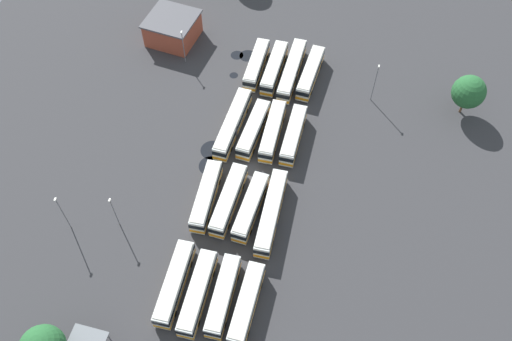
{
  "coord_description": "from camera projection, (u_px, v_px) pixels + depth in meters",
  "views": [
    {
      "loc": [
        -52.84,
        -11.8,
        77.51
      ],
      "look_at": [
        -0.69,
        -0.89,
        1.48
      ],
      "focal_mm": 38.22,
      "sensor_mm": 36.0,
      "label": 1
    }
  ],
  "objects": [
    {
      "name": "bus_row3_slot3",
      "position": [
        256.0,
        65.0,
        107.06
      ],
      "size": [
        12.19,
        2.98,
        3.4
      ],
      "color": "silver",
      "rests_on": "ground_plane"
    },
    {
      "name": "tree_west_edge",
      "position": [
        469.0,
        92.0,
        98.01
      ],
      "size": [
        6.11,
        6.11,
        8.45
      ],
      "color": "brown",
      "rests_on": "ground_plane"
    },
    {
      "name": "bus_row3_slot2",
      "position": [
        274.0,
        68.0,
        106.51
      ],
      "size": [
        12.92,
        3.27,
        3.4
      ],
      "color": "silver",
      "rests_on": "ground_plane"
    },
    {
      "name": "bus_row2_slot1",
      "position": [
        273.0,
        131.0,
        97.4
      ],
      "size": [
        12.61,
        2.78,
        3.4
      ],
      "color": "silver",
      "rests_on": "ground_plane"
    },
    {
      "name": "puddle_centre_drain",
      "position": [
        211.0,
        166.0,
        95.21
      ],
      "size": [
        4.2,
        4.2,
        0.01
      ],
      "primitive_type": "cylinder",
      "color": "black",
      "rests_on": "ground_plane"
    },
    {
      "name": "lamp_post_near_entrance",
      "position": [
        375.0,
        82.0,
        100.2
      ],
      "size": [
        0.56,
        0.28,
        8.87
      ],
      "color": "slate",
      "rests_on": "ground_plane"
    },
    {
      "name": "puddle_back_corner",
      "position": [
        212.0,
        150.0,
        97.19
      ],
      "size": [
        4.3,
        4.3,
        0.01
      ],
      "primitive_type": "cylinder",
      "color": "black",
      "rests_on": "ground_plane"
    },
    {
      "name": "bus_row1_slot0",
      "position": [
        271.0,
        213.0,
        87.66
      ],
      "size": [
        15.3,
        2.75,
        3.4
      ],
      "color": "silver",
      "rests_on": "ground_plane"
    },
    {
      "name": "lamp_post_far_corner",
      "position": [
        183.0,
        45.0,
        106.64
      ],
      "size": [
        0.56,
        0.28,
        7.71
      ],
      "color": "slate",
      "rests_on": "ground_plane"
    },
    {
      "name": "bus_row1_slot2",
      "position": [
        229.0,
        200.0,
        89.06
      ],
      "size": [
        13.18,
        3.58,
        3.4
      ],
      "color": "silver",
      "rests_on": "ground_plane"
    },
    {
      "name": "bus_row2_slot0",
      "position": [
        293.0,
        135.0,
        96.88
      ],
      "size": [
        12.25,
        3.1,
        3.4
      ],
      "color": "silver",
      "rests_on": "ground_plane"
    },
    {
      "name": "bus_row2_slot2",
      "position": [
        253.0,
        129.0,
        97.61
      ],
      "size": [
        12.52,
        3.92,
        3.4
      ],
      "color": "silver",
      "rests_on": "ground_plane"
    },
    {
      "name": "bus_row1_slot3",
      "position": [
        206.0,
        196.0,
        89.5
      ],
      "size": [
        12.71,
        2.71,
        3.4
      ],
      "color": "silver",
      "rests_on": "ground_plane"
    },
    {
      "name": "ground_plane",
      "position": [
        252.0,
        171.0,
        94.55
      ],
      "size": [
        128.78,
        128.78,
        0.0
      ],
      "primitive_type": "plane",
      "color": "#333335"
    },
    {
      "name": "bus_row0_slot2",
      "position": [
        198.0,
        293.0,
        79.84
      ],
      "size": [
        12.93,
        2.83,
        3.4
      ],
      "color": "silver",
      "rests_on": "ground_plane"
    },
    {
      "name": "puddle_between_rows",
      "position": [
        248.0,
        56.0,
        111.06
      ],
      "size": [
        3.43,
        3.43,
        0.01
      ],
      "primitive_type": "cylinder",
      "color": "black",
      "rests_on": "ground_plane"
    },
    {
      "name": "bus_row0_slot0",
      "position": [
        247.0,
        304.0,
        78.88
      ],
      "size": [
        12.34,
        3.17,
        3.4
      ],
      "color": "silver",
      "rests_on": "ground_plane"
    },
    {
      "name": "lamp_post_mid_lot",
      "position": [
        114.0,
        211.0,
        85.13
      ],
      "size": [
        0.56,
        0.28,
        7.5
      ],
      "color": "slate",
      "rests_on": "ground_plane"
    },
    {
      "name": "puddle_near_shelter",
      "position": [
        237.0,
        55.0,
        111.17
      ],
      "size": [
        2.61,
        2.61,
        0.01
      ],
      "primitive_type": "cylinder",
      "color": "black",
      "rests_on": "ground_plane"
    },
    {
      "name": "lamp_post_by_building",
      "position": [
        63.0,
        212.0,
        84.26
      ],
      "size": [
        0.56,
        0.28,
        8.71
      ],
      "color": "slate",
      "rests_on": "ground_plane"
    },
    {
      "name": "puddle_front_lane",
      "position": [
        234.0,
        75.0,
        107.88
      ],
      "size": [
        1.71,
        1.71,
        0.01
      ],
      "primitive_type": "cylinder",
      "color": "black",
      "rests_on": "ground_plane"
    },
    {
      "name": "bus_row1_slot1",
      "position": [
        251.0,
        207.0,
        88.29
      ],
      "size": [
        12.44,
        3.87,
        3.4
      ],
      "color": "silver",
      "rests_on": "ground_plane"
    },
    {
      "name": "bus_row3_slot1",
      "position": [
        292.0,
        71.0,
        106.1
      ],
      "size": [
        15.39,
        3.42,
        3.4
      ],
      "color": "silver",
      "rests_on": "ground_plane"
    },
    {
      "name": "depot_building",
      "position": [
        173.0,
        28.0,
        111.84
      ],
      "size": [
        10.95,
        11.13,
        5.36
      ],
      "color": "#99422D",
      "rests_on": "ground_plane"
    },
    {
      "name": "bus_row0_slot3",
      "position": [
        175.0,
        283.0,
        80.7
      ],
      "size": [
        13.08,
        2.72,
        3.4
      ],
      "color": "silver",
      "rests_on": "ground_plane"
    },
    {
      "name": "bus_row0_slot1",
      "position": [
        223.0,
        296.0,
        79.59
      ],
      "size": [
        12.21,
        2.74,
        3.4
      ],
      "color": "silver",
      "rests_on": "ground_plane"
    },
    {
      "name": "bus_row3_slot0",
      "position": [
        311.0,
        73.0,
        105.75
      ],
      "size": [
        12.94,
        3.88,
        3.4
      ],
      "color": "silver",
      "rests_on": "ground_plane"
    },
    {
      "name": "bus_row2_slot3",
      "position": [
        233.0,
        124.0,
        98.35
      ],
      "size": [
        15.42,
        3.83,
        3.4
      ],
      "color": "silver",
      "rests_on": "ground_plane"
    }
  ]
}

